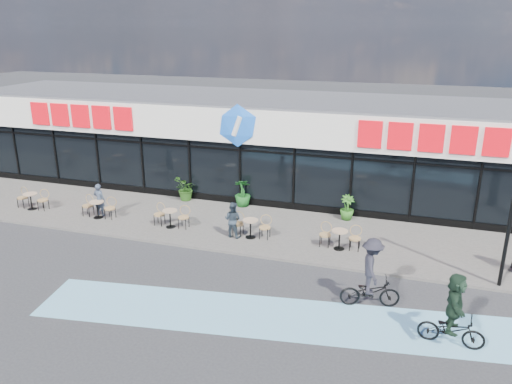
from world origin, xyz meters
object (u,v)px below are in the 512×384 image
Objects in this scene: patron_left at (99,200)px; cyclist_b at (371,278)px; potted_plant_mid at (243,193)px; patron_right at (233,220)px; potted_plant_right at (347,208)px; cyclist_a at (453,314)px; potted_plant_left at (185,189)px.

cyclist_b reaches higher than patron_left.
patron_right is (0.76, -3.39, 0.08)m from potted_plant_mid.
potted_plant_right is 8.70m from cyclist_a.
patron_right is (6.26, -0.40, -0.01)m from patron_left.
cyclist_b is at bearing 162.84° from patron_left.
potted_plant_mid is 4.76m from potted_plant_right.
potted_plant_right is 0.51× the size of cyclist_a.
potted_plant_right is (7.56, -0.11, -0.03)m from potted_plant_left.
patron_left reaches higher than patron_right.
patron_left is (-5.50, -2.99, 0.08)m from potted_plant_mid.
potted_plant_mid is 0.88× the size of patron_left.
patron_right reaches higher than potted_plant_mid.
patron_left is (-2.70, -2.88, 0.16)m from potted_plant_left.
cyclist_a is at bearing -35.02° from potted_plant_left.
potted_plant_mid is (2.80, 0.10, 0.08)m from potted_plant_left.
potted_plant_left is at bearing 143.93° from cyclist_b.
patron_left is (-10.26, -2.78, 0.19)m from potted_plant_right.
potted_plant_left is 4.85m from patron_right.
patron_left reaches higher than potted_plant_mid.
cyclist_b is at bearing 155.42° from patron_right.
cyclist_b is (5.57, -3.36, 0.12)m from patron_right.
patron_right is at bearing -77.31° from potted_plant_mid.
patron_left is at bearing 160.18° from cyclist_a.
potted_plant_right is at bearing -2.54° from potted_plant_mid.
potted_plant_mid is 6.26m from patron_left.
patron_left is 0.66× the size of cyclist_b.
potted_plant_mid is 9.26m from cyclist_b.
potted_plant_left is at bearing -177.88° from potted_plant_mid.
cyclist_b is (11.83, -3.77, 0.11)m from patron_left.
potted_plant_left is 0.78× the size of patron_left.
cyclist_b is at bearing 149.60° from cyclist_a.
patron_left is 6.28m from patron_right.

